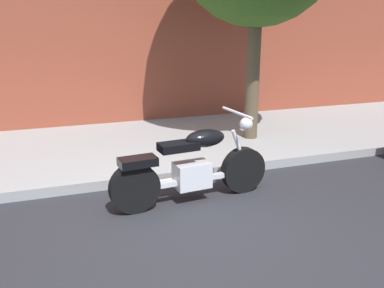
# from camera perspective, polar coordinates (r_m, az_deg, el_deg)

# --- Properties ---
(ground_plane) EXTENTS (60.00, 60.00, 0.00)m
(ground_plane) POSITION_cam_1_polar(r_m,az_deg,el_deg) (4.66, 0.69, -11.51)
(ground_plane) COLOR #28282D
(sidewalk) EXTENTS (21.42, 3.25, 0.14)m
(sidewalk) POSITION_cam_1_polar(r_m,az_deg,el_deg) (7.35, -7.34, -0.32)
(sidewalk) COLOR #9A9A9A
(sidewalk) RESTS_ON ground
(motorcycle) EXTENTS (2.10, 0.70, 1.11)m
(motorcycle) POSITION_cam_1_polar(r_m,az_deg,el_deg) (5.14, -0.04, -3.33)
(motorcycle) COLOR black
(motorcycle) RESTS_ON ground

